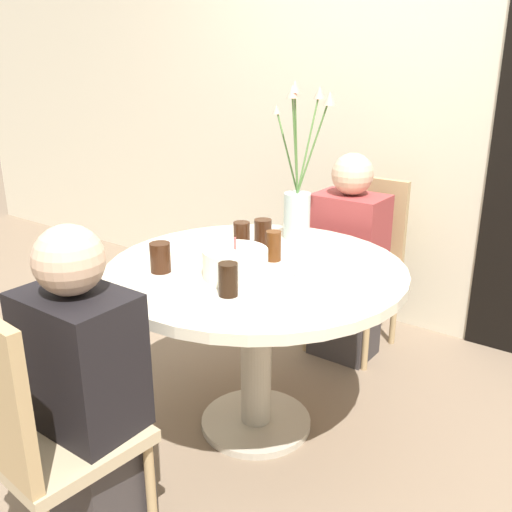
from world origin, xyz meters
TOP-DOWN VIEW (x-y plane):
  - ground_plane at (0.00, 0.00)m, footprint 16.00×16.00m
  - wall_back at (0.00, 1.33)m, footprint 8.00×0.05m
  - dining_table at (0.00, 0.00)m, footprint 1.15×1.15m
  - chair_far_back at (-0.00, 0.94)m, footprint 0.40×0.40m
  - chair_left_flank at (-0.08, -0.93)m, footprint 0.43×0.43m
  - birthday_cake at (0.01, -0.14)m, footprint 0.24×0.24m
  - flower_vase at (-0.06, 0.40)m, footprint 0.28×0.26m
  - side_plate at (0.24, 0.06)m, footprint 0.18×0.18m
  - drink_glass_0 at (-0.12, 0.21)m, footprint 0.07×0.07m
  - drink_glass_1 at (0.02, 0.09)m, footprint 0.06×0.06m
  - drink_glass_2 at (-0.12, 0.06)m, footprint 0.07×0.07m
  - drink_glass_3 at (0.09, -0.29)m, footprint 0.07×0.07m
  - drink_glass_4 at (-0.25, -0.26)m, footprint 0.08×0.08m
  - person_guest at (-0.00, 0.78)m, footprint 0.34×0.24m
  - person_woman at (-0.07, -0.77)m, footprint 0.34×0.24m

SIDE VIEW (x-z plane):
  - ground_plane at x=0.00m, z-range 0.00..0.00m
  - person_guest at x=0.00m, z-range -0.03..1.02m
  - person_woman at x=-0.07m, z-range -0.03..1.02m
  - chair_far_back at x=0.00m, z-range 0.05..0.94m
  - chair_left_flank at x=-0.08m, z-range 0.05..0.94m
  - dining_table at x=0.00m, z-range 0.23..0.95m
  - side_plate at x=0.24m, z-range 0.72..0.73m
  - birthday_cake at x=0.01m, z-range 0.70..0.85m
  - drink_glass_4 at x=-0.25m, z-range 0.72..0.83m
  - drink_glass_3 at x=0.09m, z-range 0.72..0.83m
  - drink_glass_0 at x=-0.12m, z-range 0.72..0.84m
  - drink_glass_1 at x=0.02m, z-range 0.72..0.84m
  - drink_glass_2 at x=-0.12m, z-range 0.72..0.86m
  - flower_vase at x=-0.06m, z-range 0.58..1.25m
  - wall_back at x=0.00m, z-range 0.00..2.60m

